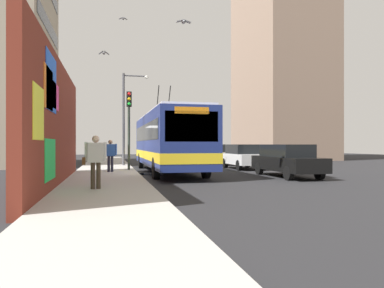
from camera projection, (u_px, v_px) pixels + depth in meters
name	position (u px, v px, depth m)	size (l,w,h in m)	color
ground_plane	(138.00, 175.00, 18.83)	(80.00, 80.00, 0.00)	#232326
sidewalk_slab	(106.00, 174.00, 18.47)	(48.00, 3.20, 0.15)	#ADA8A0
graffiti_wall	(57.00, 124.00, 13.55)	(12.78, 0.32, 4.66)	maroon
building_far_left	(5.00, 57.00, 27.97)	(11.67, 6.37, 16.59)	#9E937F
building_far_right	(281.00, 60.00, 40.18)	(11.78, 7.45, 21.72)	gray
city_bus	(168.00, 140.00, 20.67)	(12.19, 2.63, 5.11)	navy
parked_car_black	(287.00, 160.00, 17.83)	(4.84, 1.74, 1.58)	black
parked_car_white	(243.00, 156.00, 23.55)	(4.06, 1.79, 1.58)	white
parked_car_champagne	(217.00, 154.00, 29.23)	(4.92, 1.93, 1.58)	#C6B793
parked_car_silver	(198.00, 152.00, 35.26)	(4.42, 1.79, 1.58)	#B7B7BC
pedestrian_near_wall	(95.00, 157.00, 11.78)	(0.23, 0.76, 1.72)	#3F3326
pedestrian_midblock	(110.00, 153.00, 19.08)	(0.22, 0.67, 1.67)	#1E1E2D
traffic_light	(129.00, 117.00, 20.53)	(0.49, 0.28, 4.41)	#2D382D
street_lamp	(127.00, 112.00, 25.33)	(0.44, 1.82, 6.36)	#4C4C51
flying_pigeons	(132.00, 31.00, 18.76)	(11.14, 3.51, 3.76)	gray
curbside_puddle	(148.00, 174.00, 19.52)	(1.61, 1.61, 0.00)	black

